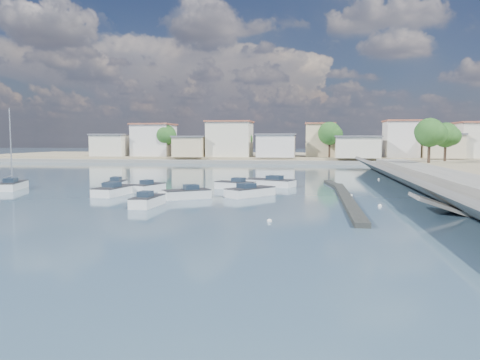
# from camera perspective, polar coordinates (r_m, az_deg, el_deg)

# --- Properties ---
(ground) EXTENTS (400.00, 400.00, 0.00)m
(ground) POSITION_cam_1_polar(r_m,az_deg,el_deg) (72.40, 5.54, 0.65)
(ground) COLOR #315063
(ground) RESTS_ON ground
(seawall_walkway) EXTENTS (5.00, 90.00, 1.80)m
(seawall_walkway) POSITION_cam_1_polar(r_m,az_deg,el_deg) (47.68, 26.52, -1.02)
(seawall_walkway) COLOR slate
(seawall_walkway) RESTS_ON ground
(breakwater) EXTENTS (2.00, 31.02, 0.35)m
(breakwater) POSITION_cam_1_polar(r_m,az_deg,el_deg) (45.21, 12.49, -1.85)
(breakwater) COLOR black
(breakwater) RESTS_ON ground
(far_shore_land) EXTENTS (160.00, 40.00, 1.40)m
(far_shore_land) POSITION_cam_1_polar(r_m,az_deg,el_deg) (124.25, 6.79, 2.77)
(far_shore_land) COLOR gray
(far_shore_land) RESTS_ON ground
(far_shore_quay) EXTENTS (160.00, 2.50, 0.80)m
(far_shore_quay) POSITION_cam_1_polar(r_m,az_deg,el_deg) (103.29, 6.43, 2.16)
(far_shore_quay) COLOR slate
(far_shore_quay) RESTS_ON ground
(far_town) EXTENTS (113.01, 12.80, 8.35)m
(far_town) POSITION_cam_1_polar(r_m,az_deg,el_deg) (109.24, 12.21, 4.61)
(far_town) COLOR beige
(far_town) RESTS_ON far_shore_land
(shore_trees) EXTENTS (74.56, 38.32, 7.92)m
(shore_trees) POSITION_cam_1_polar(r_m,az_deg,el_deg) (100.32, 11.19, 5.34)
(shore_trees) COLOR #38281E
(shore_trees) RESTS_ON ground
(motorboat_a) EXTENTS (1.85, 4.59, 1.48)m
(motorboat_a) POSITION_cam_1_polar(r_m,az_deg,el_deg) (39.15, -11.09, -2.56)
(motorboat_a) COLOR white
(motorboat_a) RESTS_ON ground
(motorboat_b) EXTENTS (2.68, 4.37, 1.48)m
(motorboat_b) POSITION_cam_1_polar(r_m,az_deg,el_deg) (49.75, -10.87, -0.96)
(motorboat_b) COLOR white
(motorboat_b) RESTS_ON ground
(motorboat_c) EXTENTS (6.29, 4.23, 1.48)m
(motorboat_c) POSITION_cam_1_polar(r_m,az_deg,el_deg) (54.62, 3.42, -0.35)
(motorboat_c) COLOR white
(motorboat_c) RESTS_ON ground
(motorboat_d) EXTENTS (4.55, 3.81, 1.48)m
(motorboat_d) POSITION_cam_1_polar(r_m,az_deg,el_deg) (43.33, -6.83, -1.78)
(motorboat_d) COLOR white
(motorboat_d) RESTS_ON ground
(motorboat_e) EXTENTS (2.81, 6.00, 1.48)m
(motorboat_e) POSITION_cam_1_polar(r_m,az_deg,el_deg) (47.90, -14.85, -1.27)
(motorboat_e) COLOR white
(motorboat_e) RESTS_ON ground
(motorboat_f) EXTENTS (4.82, 3.11, 1.48)m
(motorboat_f) POSITION_cam_1_polar(r_m,az_deg,el_deg) (51.35, -0.85, -0.69)
(motorboat_f) COLOR white
(motorboat_f) RESTS_ON ground
(motorboat_g) EXTENTS (2.16, 4.93, 1.48)m
(motorboat_g) POSITION_cam_1_polar(r_m,az_deg,el_deg) (53.28, -15.08, -0.65)
(motorboat_g) COLOR white
(motorboat_g) RESTS_ON ground
(motorboat_h) EXTENTS (4.71, 5.26, 1.48)m
(motorboat_h) POSITION_cam_1_polar(r_m,az_deg,el_deg) (45.18, 1.50, -1.47)
(motorboat_h) COLOR white
(motorboat_h) RESTS_ON ground
(sailboat) EXTENTS (3.27, 5.97, 9.00)m
(sailboat) POSITION_cam_1_polar(r_m,az_deg,el_deg) (56.96, -25.91, -0.59)
(sailboat) COLOR white
(sailboat) RESTS_ON ground
(mooring_buoys) EXTENTS (13.36, 34.78, 0.33)m
(mooring_buoys) POSITION_cam_1_polar(r_m,az_deg,el_deg) (48.70, 11.67, -1.49)
(mooring_buoys) COLOR white
(mooring_buoys) RESTS_ON ground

